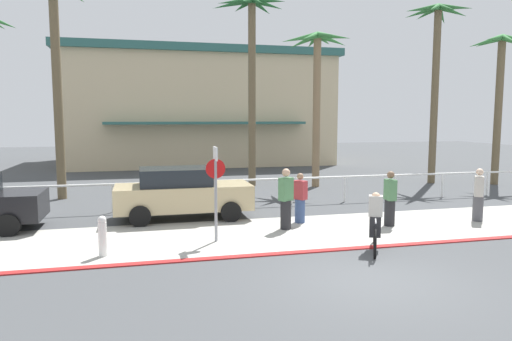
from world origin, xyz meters
TOP-DOWN VIEW (x-y plane):
  - ground_plane at (0.00, 10.00)m, footprint 80.00×80.00m
  - sidewalk_strip at (0.00, 4.20)m, footprint 44.00×4.00m
  - curb_paint at (0.00, 2.20)m, footprint 44.00×0.24m
  - building_backdrop at (-0.29, 27.54)m, footprint 18.92×12.49m
  - rail_fence at (0.00, 8.50)m, footprint 24.35×0.08m
  - stop_sign_bike_lane at (-2.60, 3.71)m, footprint 0.52×0.56m
  - bollard_0 at (-5.45, 3.01)m, footprint 0.20×0.20m
  - palm_tree_2 at (-7.68, 11.93)m, footprint 3.62×3.40m
  - palm_tree_3 at (0.74, 13.70)m, footprint 3.40×2.94m
  - palm_tree_4 at (3.67, 12.64)m, footprint 3.27×3.15m
  - palm_tree_5 at (9.95, 12.57)m, footprint 3.51×3.35m
  - palm_tree_6 at (12.72, 11.28)m, footprint 3.33×2.96m
  - car_tan_1 at (-3.23, 6.89)m, footprint 4.40×2.02m
  - cyclist_black_0 at (1.14, 1.95)m, footprint 0.89×1.64m
  - pedestrian_0 at (2.86, 4.25)m, footprint 0.35×0.42m
  - pedestrian_1 at (5.96, 4.18)m, footprint 0.45×0.48m
  - pedestrian_2 at (-0.36, 4.60)m, footprint 0.48×0.44m
  - pedestrian_3 at (0.33, 5.32)m, footprint 0.44×0.48m

SIDE VIEW (x-z plane):
  - ground_plane at x=0.00m, z-range 0.00..0.00m
  - sidewalk_strip at x=0.00m, z-range 0.00..0.02m
  - curb_paint at x=0.00m, z-range 0.00..0.03m
  - bollard_0 at x=-5.45m, z-range 0.02..1.02m
  - cyclist_black_0 at x=1.14m, z-range -0.06..1.44m
  - pedestrian_3 at x=0.33m, z-range -0.07..1.53m
  - pedestrian_0 at x=2.86m, z-range -0.06..1.64m
  - pedestrian_1 at x=5.96m, z-range -0.06..1.65m
  - rail_fence at x=0.00m, z-range 0.31..1.35m
  - pedestrian_2 at x=-0.36m, z-range -0.06..1.78m
  - car_tan_1 at x=-3.23m, z-range 0.03..1.72m
  - stop_sign_bike_lane at x=-2.60m, z-range 0.40..2.96m
  - building_backdrop at x=-0.29m, z-range 0.02..8.07m
  - palm_tree_6 at x=12.72m, z-range 1.79..9.16m
  - palm_tree_4 at x=3.67m, z-range 1.91..9.26m
  - palm_tree_2 at x=-7.68m, z-range 2.21..11.04m
  - palm_tree_5 at x=9.95m, z-range 2.25..11.19m
  - palm_tree_3 at x=0.74m, z-range 2.30..11.31m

